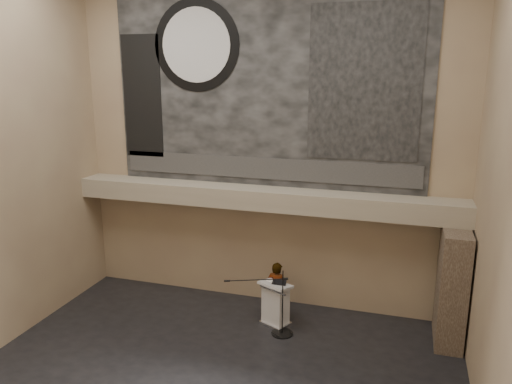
% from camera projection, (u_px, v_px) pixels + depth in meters
% --- Properties ---
extents(floor, '(10.00, 10.00, 0.00)m').
position_uv_depth(floor, '(209.00, 384.00, 9.99)').
color(floor, black).
rests_on(floor, ground).
extents(wall_back, '(10.00, 0.02, 8.50)m').
position_uv_depth(wall_back, '(265.00, 145.00, 12.67)').
color(wall_back, '#8C7158').
rests_on(wall_back, floor).
extents(wall_front, '(10.00, 0.02, 8.50)m').
position_uv_depth(wall_front, '(56.00, 254.00, 5.25)').
color(wall_front, '#8C7158').
rests_on(wall_front, floor).
extents(wall_right, '(0.02, 8.00, 8.50)m').
position_uv_depth(wall_right, '(510.00, 197.00, 7.54)').
color(wall_right, '#8C7158').
rests_on(wall_right, floor).
extents(soffit, '(10.00, 0.80, 0.50)m').
position_uv_depth(soffit, '(261.00, 198.00, 12.61)').
color(soffit, gray).
rests_on(soffit, wall_back).
extents(sprinkler_left, '(0.04, 0.04, 0.06)m').
position_uv_depth(sprinkler_left, '(202.00, 204.00, 13.09)').
color(sprinkler_left, '#B2893D').
rests_on(sprinkler_left, soffit).
extents(sprinkler_right, '(0.04, 0.04, 0.06)m').
position_uv_depth(sprinkler_right, '(335.00, 215.00, 12.09)').
color(sprinkler_right, '#B2893D').
rests_on(sprinkler_right, soffit).
extents(banner, '(8.00, 0.05, 5.00)m').
position_uv_depth(banner, '(265.00, 87.00, 12.29)').
color(banner, black).
rests_on(banner, wall_back).
extents(banner_text_strip, '(7.76, 0.02, 0.55)m').
position_uv_depth(banner_text_strip, '(264.00, 168.00, 12.75)').
color(banner_text_strip, '#2E2E2E').
rests_on(banner_text_strip, banner).
extents(banner_clock_rim, '(2.30, 0.02, 2.30)m').
position_uv_depth(banner_clock_rim, '(196.00, 45.00, 12.52)').
color(banner_clock_rim, black).
rests_on(banner_clock_rim, banner).
extents(banner_clock_face, '(1.84, 0.02, 1.84)m').
position_uv_depth(banner_clock_face, '(196.00, 45.00, 12.51)').
color(banner_clock_face, silver).
rests_on(banner_clock_face, banner).
extents(banner_building_print, '(2.60, 0.02, 3.60)m').
position_uv_depth(banner_building_print, '(364.00, 83.00, 11.55)').
color(banner_building_print, black).
rests_on(banner_building_print, banner).
extents(banner_brick_print, '(1.10, 0.02, 3.20)m').
position_uv_depth(banner_brick_print, '(142.00, 97.00, 13.29)').
color(banner_brick_print, black).
rests_on(banner_brick_print, banner).
extents(stone_pier, '(0.60, 1.40, 2.70)m').
position_uv_depth(stone_pier, '(452.00, 286.00, 11.26)').
color(stone_pier, '#423429').
rests_on(stone_pier, floor).
extents(lectern, '(0.89, 0.78, 1.14)m').
position_uv_depth(lectern, '(276.00, 304.00, 12.16)').
color(lectern, silver).
rests_on(lectern, floor).
extents(binder, '(0.37, 0.31, 0.04)m').
position_uv_depth(binder, '(279.00, 282.00, 12.03)').
color(binder, black).
rests_on(binder, lectern).
extents(papers, '(0.25, 0.30, 0.00)m').
position_uv_depth(papers, '(269.00, 283.00, 12.05)').
color(papers, white).
rests_on(papers, lectern).
extents(speaker_person, '(0.59, 0.43, 1.47)m').
position_uv_depth(speaker_person, '(277.00, 290.00, 12.50)').
color(speaker_person, beige).
rests_on(speaker_person, floor).
extents(mic_stand, '(1.53, 0.78, 1.61)m').
position_uv_depth(mic_stand, '(280.00, 324.00, 11.80)').
color(mic_stand, black).
rests_on(mic_stand, floor).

